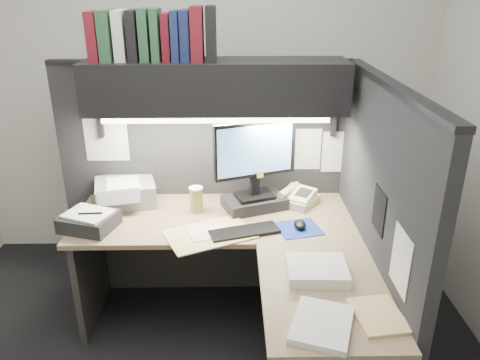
# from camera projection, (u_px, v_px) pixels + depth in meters

# --- Properties ---
(wall_back) EXTENTS (3.50, 0.04, 2.70)m
(wall_back) POSITION_uv_depth(u_px,v_px,m) (203.00, 86.00, 3.52)
(wall_back) COLOR silver
(wall_back) RESTS_ON floor
(partition_back) EXTENTS (1.90, 0.06, 1.60)m
(partition_back) POSITION_uv_depth(u_px,v_px,m) (205.00, 183.00, 3.20)
(partition_back) COLOR black
(partition_back) RESTS_ON floor
(partition_right) EXTENTS (0.06, 1.50, 1.60)m
(partition_right) POSITION_uv_depth(u_px,v_px,m) (373.00, 236.00, 2.53)
(partition_right) COLOR black
(partition_right) RESTS_ON floor
(desk) EXTENTS (1.70, 1.53, 0.73)m
(desk) POSITION_uv_depth(u_px,v_px,m) (272.00, 312.00, 2.49)
(desk) COLOR #877356
(desk) RESTS_ON floor
(overhead_shelf) EXTENTS (1.55, 0.34, 0.30)m
(overhead_shelf) POSITION_uv_depth(u_px,v_px,m) (216.00, 86.00, 2.77)
(overhead_shelf) COLOR black
(overhead_shelf) RESTS_ON partition_back
(task_light_tube) EXTENTS (1.32, 0.04, 0.04)m
(task_light_tube) POSITION_uv_depth(u_px,v_px,m) (216.00, 120.00, 2.71)
(task_light_tube) COLOR white
(task_light_tube) RESTS_ON overhead_shelf
(monitor) EXTENTS (0.51, 0.35, 0.57)m
(monitor) POSITION_uv_depth(u_px,v_px,m) (255.00, 175.00, 2.92)
(monitor) COLOR black
(monitor) RESTS_ON desk
(keyboard) EXTENTS (0.42, 0.25, 0.02)m
(keyboard) POSITION_uv_depth(u_px,v_px,m) (244.00, 232.00, 2.69)
(keyboard) COLOR black
(keyboard) RESTS_ON desk
(mousepad) EXTENTS (0.29, 0.27, 0.00)m
(mousepad) POSITION_uv_depth(u_px,v_px,m) (299.00, 229.00, 2.74)
(mousepad) COLOR navy
(mousepad) RESTS_ON desk
(mouse) EXTENTS (0.08, 0.12, 0.04)m
(mouse) POSITION_uv_depth(u_px,v_px,m) (300.00, 224.00, 2.75)
(mouse) COLOR black
(mouse) RESTS_ON mousepad
(telephone) EXTENTS (0.30, 0.31, 0.09)m
(telephone) POSITION_uv_depth(u_px,v_px,m) (298.00, 198.00, 3.04)
(telephone) COLOR beige
(telephone) RESTS_ON desk
(coffee_cup) EXTENTS (0.08, 0.08, 0.15)m
(coffee_cup) POSITION_uv_depth(u_px,v_px,m) (196.00, 200.00, 2.93)
(coffee_cup) COLOR #B2B347
(coffee_cup) RESTS_ON desk
(printer) EXTENTS (0.44, 0.40, 0.15)m
(printer) POSITION_uv_depth(u_px,v_px,m) (125.00, 192.00, 3.05)
(printer) COLOR gray
(printer) RESTS_ON desk
(notebook_stack) EXTENTS (0.35, 0.32, 0.09)m
(notebook_stack) POSITION_uv_depth(u_px,v_px,m) (89.00, 221.00, 2.74)
(notebook_stack) COLOR black
(notebook_stack) RESTS_ON desk
(open_folder) EXTENTS (0.57, 0.49, 0.01)m
(open_folder) POSITION_uv_depth(u_px,v_px,m) (209.00, 234.00, 2.68)
(open_folder) COLOR #D9BB7A
(open_folder) RESTS_ON desk
(paper_stack_a) EXTENTS (0.30, 0.26, 0.06)m
(paper_stack_a) POSITION_uv_depth(u_px,v_px,m) (317.00, 270.00, 2.30)
(paper_stack_a) COLOR white
(paper_stack_a) RESTS_ON desk
(paper_stack_b) EXTENTS (0.32, 0.36, 0.03)m
(paper_stack_b) POSITION_uv_depth(u_px,v_px,m) (322.00, 324.00, 1.95)
(paper_stack_b) COLOR white
(paper_stack_b) RESTS_ON desk
(manila_stack) EXTENTS (0.23, 0.28, 0.01)m
(manila_stack) POSITION_uv_depth(u_px,v_px,m) (378.00, 315.00, 2.01)
(manila_stack) COLOR #D9BB7A
(manila_stack) RESTS_ON desk
(binder_row) EXTENTS (0.71, 0.25, 0.30)m
(binder_row) POSITION_uv_depth(u_px,v_px,m) (154.00, 35.00, 2.65)
(binder_row) COLOR maroon
(binder_row) RESTS_ON overhead_shelf
(pinned_papers) EXTENTS (1.76, 1.31, 0.51)m
(pinned_papers) POSITION_uv_depth(u_px,v_px,m) (266.00, 167.00, 2.77)
(pinned_papers) COLOR white
(pinned_papers) RESTS_ON partition_back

